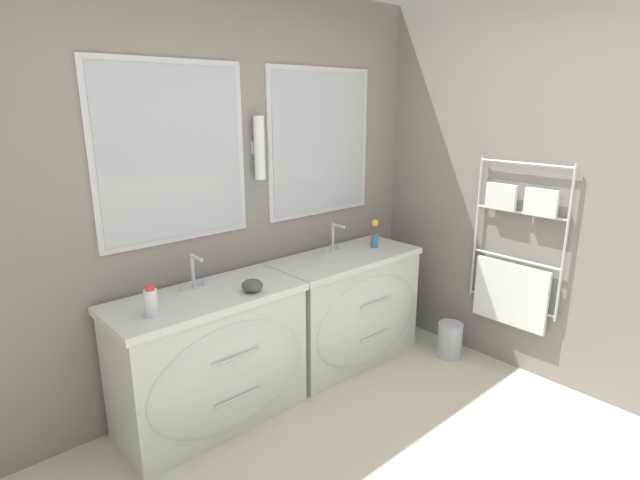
% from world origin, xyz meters
% --- Properties ---
extents(wall_back, '(4.97, 0.15, 2.60)m').
position_xyz_m(wall_back, '(0.01, 1.77, 1.32)').
color(wall_back, gray).
rests_on(wall_back, ground_plane).
extents(wall_right, '(0.13, 3.61, 2.60)m').
position_xyz_m(wall_right, '(1.72, 0.78, 1.29)').
color(wall_right, gray).
rests_on(wall_right, ground_plane).
extents(vanity_left, '(1.13, 0.57, 0.82)m').
position_xyz_m(vanity_left, '(-0.29, 1.43, 0.42)').
color(vanity_left, silver).
rests_on(vanity_left, ground_plane).
extents(vanity_right, '(1.13, 0.57, 0.82)m').
position_xyz_m(vanity_right, '(0.85, 1.43, 0.42)').
color(vanity_right, silver).
rests_on(vanity_right, ground_plane).
extents(faucet_left, '(0.17, 0.13, 0.21)m').
position_xyz_m(faucet_left, '(-0.29, 1.58, 0.92)').
color(faucet_left, silver).
rests_on(faucet_left, vanity_left).
extents(faucet_right, '(0.17, 0.13, 0.21)m').
position_xyz_m(faucet_right, '(0.85, 1.58, 0.92)').
color(faucet_right, silver).
rests_on(faucet_right, vanity_right).
extents(toiletry_bottle, '(0.07, 0.07, 0.17)m').
position_xyz_m(toiletry_bottle, '(-0.64, 1.38, 0.90)').
color(toiletry_bottle, silver).
rests_on(toiletry_bottle, vanity_left).
extents(amenity_bowl, '(0.12, 0.12, 0.07)m').
position_xyz_m(amenity_bowl, '(-0.06, 1.32, 0.85)').
color(amenity_bowl, '#4C4742').
rests_on(amenity_bowl, vanity_left).
extents(flower_vase, '(0.06, 0.06, 0.22)m').
position_xyz_m(flower_vase, '(1.15, 1.46, 0.91)').
color(flower_vase, teal).
rests_on(flower_vase, vanity_right).
extents(waste_bin, '(0.19, 0.19, 0.27)m').
position_xyz_m(waste_bin, '(1.46, 0.94, 0.14)').
color(waste_bin, '#B7B7BC').
rests_on(waste_bin, ground_plane).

